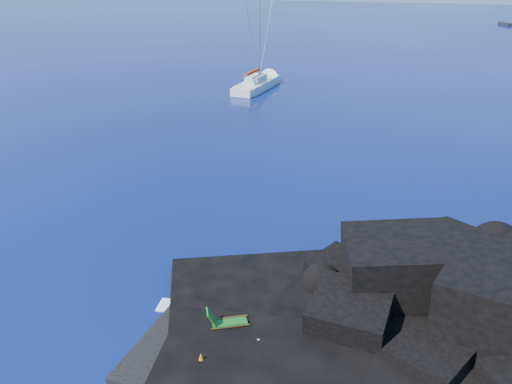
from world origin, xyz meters
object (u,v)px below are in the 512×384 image
deck_chair (230,318)px  marker_cone (201,359)px  sailboat (258,88)px  sunbather (246,342)px  distant_boat_a (505,25)px

deck_chair → marker_cone: bearing=-125.9°
marker_cone → deck_chair: bearing=80.0°
sailboat → sunbather: size_ratio=8.42×
sailboat → sunbather: 44.97m
sailboat → marker_cone: size_ratio=23.94×
sunbather → distant_boat_a: size_ratio=0.35×
deck_chair → marker_cone: (-0.38, -2.17, -0.27)m
sunbather → distant_boat_a: (29.74, 125.54, -0.52)m
deck_chair → sunbather: deck_chair is taller
marker_cone → distant_boat_a: marker_cone is taller
sailboat → deck_chair: sailboat is taller
sailboat → sunbather: bearing=-67.5°
sailboat → distant_boat_a: sailboat is taller
marker_cone → distant_boat_a: bearing=76.3°
sailboat → distant_boat_a: (40.97, 82.01, 0.00)m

